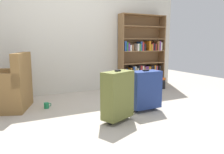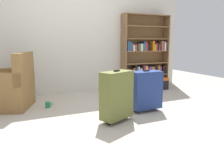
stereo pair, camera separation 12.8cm
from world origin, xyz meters
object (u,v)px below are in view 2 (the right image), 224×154
(suitcase_navy_blue, at_px, (146,90))
(suitcase_olive, at_px, (117,95))
(bookshelf, at_px, (145,54))
(storage_box, at_px, (159,83))
(mug, at_px, (48,105))
(armchair, at_px, (9,89))

(suitcase_navy_blue, bearing_deg, suitcase_olive, -159.08)
(suitcase_navy_blue, distance_m, suitcase_olive, 0.65)
(bookshelf, xyz_separation_m, storage_box, (0.14, -0.38, -0.65))
(bookshelf, height_order, suitcase_navy_blue, bookshelf)
(mug, distance_m, storage_box, 2.56)
(bookshelf, distance_m, suitcase_navy_blue, 1.96)
(armchair, bearing_deg, suitcase_olive, -43.87)
(storage_box, bearing_deg, mug, -170.17)
(bookshelf, height_order, suitcase_olive, bookshelf)
(armchair, height_order, suitcase_navy_blue, armchair)
(mug, bearing_deg, suitcase_olive, -53.76)
(bookshelf, relative_size, mug, 14.07)
(bookshelf, height_order, armchair, bookshelf)
(bookshelf, height_order, storage_box, bookshelf)
(armchair, relative_size, suitcase_olive, 1.28)
(armchair, height_order, mug, armchair)
(storage_box, height_order, suitcase_olive, suitcase_olive)
(suitcase_navy_blue, xyz_separation_m, suitcase_olive, (-0.61, -0.23, 0.03))
(suitcase_olive, bearing_deg, armchair, 136.13)
(armchair, relative_size, storage_box, 2.37)
(mug, bearing_deg, bookshelf, 18.89)
(bookshelf, xyz_separation_m, suitcase_olive, (-1.62, -1.85, -0.42))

